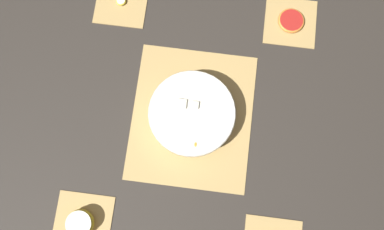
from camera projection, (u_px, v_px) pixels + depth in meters
The scene contains 9 objects.
ground_plane at pixel (192, 117), 1.17m from camera, with size 6.00×6.00×0.00m, color #2D2823.
bamboo_mat_center at pixel (192, 117), 1.17m from camera, with size 0.44×0.37×0.01m.
coaster_mat_near_right at pixel (290, 22), 1.23m from camera, with size 0.17×0.17×0.01m.
coaster_mat_far_left at pixel (83, 222), 1.11m from camera, with size 0.17×0.17×0.01m.
coaster_mat_far_right at pixel (121, 2), 1.25m from camera, with size 0.17×0.17×0.01m.
fruit_salad_bowl at pixel (192, 114), 1.13m from camera, with size 0.26×0.26×0.08m.
apple_half at pixel (80, 223), 1.09m from camera, with size 0.08×0.08×0.04m.
banana_coin_single at pixel (121, 1), 1.24m from camera, with size 0.03×0.03×0.01m.
grapefruit_slice at pixel (291, 21), 1.22m from camera, with size 0.09×0.09×0.01m.
Camera 1 is at (-0.22, -0.03, 1.15)m, focal length 35.00 mm.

